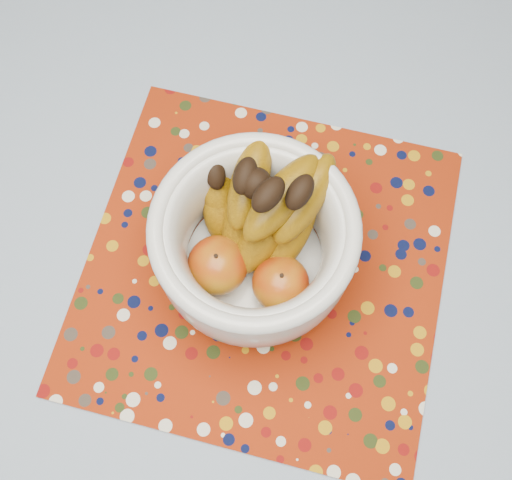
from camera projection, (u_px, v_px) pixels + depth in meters
table at (224, 301)px, 0.85m from camera, size 1.20×1.20×0.75m
tablecloth at (221, 285)px, 0.78m from camera, size 1.32×1.32×0.01m
placemat at (265, 267)px, 0.78m from camera, size 0.51×0.51×0.00m
fruit_bowl at (256, 234)px, 0.70m from camera, size 0.25×0.24×0.21m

